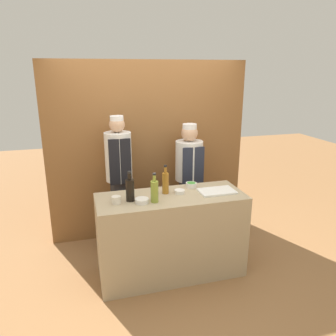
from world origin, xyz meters
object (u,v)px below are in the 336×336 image
at_px(sauce_bowl_yellow, 142,200).
at_px(bottle_amber, 165,182).
at_px(sauce_bowl_orange, 180,191).
at_px(cup_cream, 116,200).
at_px(sauce_bowl_green, 191,185).
at_px(cutting_board, 217,191).
at_px(bottle_oil, 154,191).
at_px(bottle_soy, 130,189).
at_px(chef_right, 189,178).
at_px(chef_left, 119,179).

distance_m(sauce_bowl_yellow, bottle_amber, 0.38).
relative_size(sauce_bowl_orange, cup_cream, 1.22).
height_order(sauce_bowl_orange, sauce_bowl_green, sauce_bowl_green).
distance_m(cutting_board, bottle_oil, 0.75).
relative_size(sauce_bowl_yellow, sauce_bowl_green, 1.12).
bearing_deg(bottle_oil, bottle_soy, 156.99).
distance_m(sauce_bowl_orange, bottle_soy, 0.57).
height_order(bottle_amber, chef_right, chef_right).
bearing_deg(bottle_soy, bottle_oil, -23.01).
bearing_deg(cutting_board, cup_cream, -178.67).
xyz_separation_m(bottle_soy, chef_left, (-0.01, 0.76, -0.13)).
height_order(sauce_bowl_green, bottle_amber, bottle_amber).
xyz_separation_m(cutting_board, bottle_amber, (-0.57, 0.12, 0.12)).
xyz_separation_m(sauce_bowl_green, chef_left, (-0.77, 0.55, -0.03)).
bearing_deg(sauce_bowl_green, bottle_amber, -162.96).
height_order(cup_cream, chef_left, chef_left).
distance_m(cutting_board, cup_cream, 1.13).
relative_size(sauce_bowl_orange, sauce_bowl_green, 0.91).
distance_m(bottle_amber, chef_left, 0.79).
height_order(sauce_bowl_green, chef_left, chef_left).
height_order(sauce_bowl_orange, bottle_amber, bottle_amber).
distance_m(sauce_bowl_orange, cutting_board, 0.42).
distance_m(sauce_bowl_orange, bottle_amber, 0.19).
xyz_separation_m(sauce_bowl_orange, sauce_bowl_green, (0.19, 0.15, 0.01)).
distance_m(sauce_bowl_orange, sauce_bowl_green, 0.24).
bearing_deg(chef_left, bottle_oil, -73.80).
distance_m(cup_cream, chef_left, 0.82).
xyz_separation_m(cup_cream, chef_left, (0.14, 0.80, -0.04)).
xyz_separation_m(sauce_bowl_yellow, cutting_board, (0.87, 0.08, -0.02)).
height_order(sauce_bowl_yellow, bottle_oil, bottle_oil).
bearing_deg(sauce_bowl_yellow, cutting_board, 5.17).
height_order(sauce_bowl_yellow, sauce_bowl_green, sauce_bowl_green).
distance_m(bottle_soy, bottle_oil, 0.26).
distance_m(chef_left, chef_right, 0.93).
relative_size(sauce_bowl_orange, bottle_amber, 0.35).
height_order(cutting_board, chef_right, chef_right).
height_order(sauce_bowl_yellow, chef_left, chef_left).
xyz_separation_m(sauce_bowl_green, bottle_amber, (-0.34, -0.10, 0.10)).
xyz_separation_m(sauce_bowl_yellow, bottle_oil, (0.13, -0.01, 0.10)).
bearing_deg(sauce_bowl_orange, chef_left, 129.28).
bearing_deg(bottle_soy, sauce_bowl_green, 15.83).
distance_m(bottle_amber, cup_cream, 0.59).
xyz_separation_m(sauce_bowl_yellow, chef_left, (-0.12, 0.85, -0.03)).
distance_m(sauce_bowl_yellow, cup_cream, 0.26).
bearing_deg(sauce_bowl_green, chef_right, 73.59).
bearing_deg(sauce_bowl_green, cutting_board, -45.08).
distance_m(sauce_bowl_yellow, sauce_bowl_green, 0.72).
height_order(sauce_bowl_yellow, cutting_board, sauce_bowl_yellow).
height_order(sauce_bowl_orange, chef_left, chef_left).
relative_size(cutting_board, cup_cream, 4.24).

